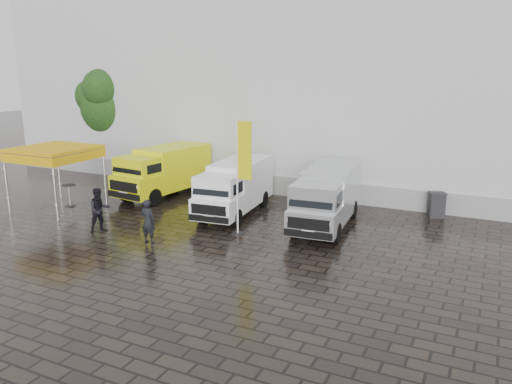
# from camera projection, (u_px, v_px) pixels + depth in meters

# --- Properties ---
(ground) EXTENTS (120.00, 120.00, 0.00)m
(ground) POSITION_uv_depth(u_px,v_px,m) (224.00, 245.00, 18.78)
(ground) COLOR black
(ground) RESTS_ON ground
(exhibition_hall) EXTENTS (44.00, 16.00, 12.00)m
(exhibition_hall) POSITION_uv_depth(u_px,v_px,m) (380.00, 76.00, 30.46)
(exhibition_hall) COLOR silver
(exhibition_hall) RESTS_ON ground
(hall_plinth) EXTENTS (44.00, 0.15, 1.00)m
(hall_plinth) POSITION_uv_depth(u_px,v_px,m) (338.00, 192.00, 24.76)
(hall_plinth) COLOR gray
(hall_plinth) RESTS_ON ground
(van_yellow) EXTENTS (2.68, 5.64, 2.51)m
(van_yellow) POSITION_uv_depth(u_px,v_px,m) (163.00, 173.00, 25.66)
(van_yellow) COLOR #DBE40C
(van_yellow) RESTS_ON ground
(van_white) EXTENTS (2.32, 5.57, 2.35)m
(van_white) POSITION_uv_depth(u_px,v_px,m) (235.00, 189.00, 22.52)
(van_white) COLOR white
(van_white) RESTS_ON ground
(van_silver) EXTENTS (2.33, 5.74, 2.43)m
(van_silver) POSITION_uv_depth(u_px,v_px,m) (327.00, 199.00, 20.65)
(van_silver) COLOR silver
(van_silver) RESTS_ON ground
(canopy_tent) EXTENTS (3.25, 3.25, 2.93)m
(canopy_tent) POSITION_uv_depth(u_px,v_px,m) (53.00, 151.00, 23.04)
(canopy_tent) COLOR silver
(canopy_tent) RESTS_ON ground
(flagpole) EXTENTS (0.88, 0.50, 4.72)m
(flagpole) POSITION_uv_depth(u_px,v_px,m) (241.00, 170.00, 19.37)
(flagpole) COLOR black
(flagpole) RESTS_ON ground
(tree) EXTENTS (3.75, 3.88, 6.73)m
(tree) POSITION_uv_depth(u_px,v_px,m) (111.00, 103.00, 31.61)
(tree) COLOR black
(tree) RESTS_ON ground
(cocktail_table) EXTENTS (0.60, 0.60, 1.06)m
(cocktail_table) POSITION_uv_depth(u_px,v_px,m) (70.00, 195.00, 23.97)
(cocktail_table) COLOR black
(cocktail_table) RESTS_ON ground
(wheelie_bin) EXTENTS (0.87, 0.87, 1.13)m
(wheelie_bin) POSITION_uv_depth(u_px,v_px,m) (437.00, 205.00, 22.24)
(wheelie_bin) COLOR black
(wheelie_bin) RESTS_ON ground
(person_front) EXTENTS (0.63, 0.42, 1.70)m
(person_front) POSITION_uv_depth(u_px,v_px,m) (148.00, 221.00, 18.85)
(person_front) COLOR black
(person_front) RESTS_ON ground
(person_tent) EXTENTS (1.02, 1.10, 1.81)m
(person_tent) POSITION_uv_depth(u_px,v_px,m) (100.00, 210.00, 20.16)
(person_tent) COLOR black
(person_tent) RESTS_ON ground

